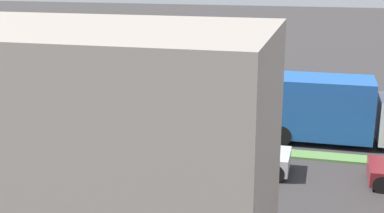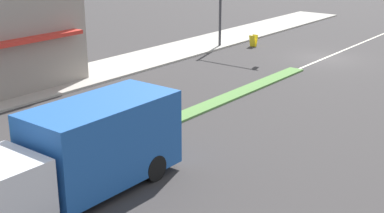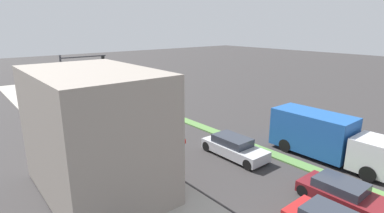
{
  "view_description": "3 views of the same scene",
  "coord_description": "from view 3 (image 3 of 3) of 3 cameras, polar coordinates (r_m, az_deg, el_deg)",
  "views": [
    {
      "loc": [
        21.19,
        22.25,
        7.68
      ],
      "look_at": [
        -0.7,
        16.66,
        1.6
      ],
      "focal_mm": 50.0,
      "sensor_mm": 36.0,
      "label": 1
    },
    {
      "loc": [
        -14.31,
        32.66,
        7.97
      ],
      "look_at": [
        -1.94,
        16.79,
        1.37
      ],
      "focal_mm": 50.0,
      "sensor_mm": 36.0,
      "label": 2
    },
    {
      "loc": [
        16.03,
        31.24,
        8.43
      ],
      "look_at": [
        -0.18,
        11.58,
        1.5
      ],
      "focal_mm": 28.0,
      "sensor_mm": 36.0,
      "label": 3
    }
  ],
  "objects": [
    {
      "name": "sedan_silver",
      "position": [
        20.14,
        7.98,
        -7.68
      ],
      "size": [
        1.81,
        4.56,
        1.34
      ],
      "color": "#B7BABF",
      "rests_on": "ground"
    },
    {
      "name": "median_strip",
      "position": [
        18.57,
        32.49,
        -14.19
      ],
      "size": [
        0.9,
        46.0,
        0.1
      ],
      "primitive_type": "cube",
      "color": "#568442",
      "rests_on": "ground"
    },
    {
      "name": "sedan_maroon",
      "position": [
        16.76,
        26.77,
        -14.54
      ],
      "size": [
        1.89,
        4.08,
        1.17
      ],
      "color": "maroon",
      "rests_on": "ground"
    },
    {
      "name": "traffic_signal_main",
      "position": [
        31.8,
        -21.06,
        6.01
      ],
      "size": [
        4.59,
        0.34,
        5.6
      ],
      "color": "#333338",
      "rests_on": "sidewalk_right"
    },
    {
      "name": "pedestrian",
      "position": [
        20.81,
        -17.54,
        -6.36
      ],
      "size": [
        0.34,
        0.34,
        1.72
      ],
      "color": "#282D42",
      "rests_on": "sidewalk_right"
    },
    {
      "name": "building_corner_store",
      "position": [
        15.8,
        -17.94,
        -4.65
      ],
      "size": [
        5.83,
        8.02,
        6.28
      ],
      "color": "gray",
      "rests_on": "sidewalk_right"
    },
    {
      "name": "delivery_truck",
      "position": [
        21.3,
        24.02,
        -5.25
      ],
      "size": [
        2.44,
        7.5,
        2.87
      ],
      "color": "silver",
      "rests_on": "ground"
    },
    {
      "name": "lane_marking_center",
      "position": [
        36.1,
        -12.0,
        1.38
      ],
      "size": [
        0.16,
        60.0,
        0.01
      ],
      "primitive_type": "cube",
      "color": "beige",
      "rests_on": "ground"
    },
    {
      "name": "sidewalk_right",
      "position": [
        16.78,
        -9.51,
        -14.94
      ],
      "size": [
        4.0,
        73.0,
        0.12
      ],
      "primitive_type": "cube",
      "color": "#A8A399",
      "rests_on": "ground"
    },
    {
      "name": "warning_aframe_sign",
      "position": [
        34.11,
        -20.77,
        0.63
      ],
      "size": [
        0.45,
        0.53,
        0.84
      ],
      "color": "yellow",
      "rests_on": "ground"
    },
    {
      "name": "ground_plane",
      "position": [
        22.43,
        10.21,
        -7.12
      ],
      "size": [
        160.0,
        160.0,
        0.0
      ],
      "primitive_type": "plane",
      "color": "#333030"
    }
  ]
}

